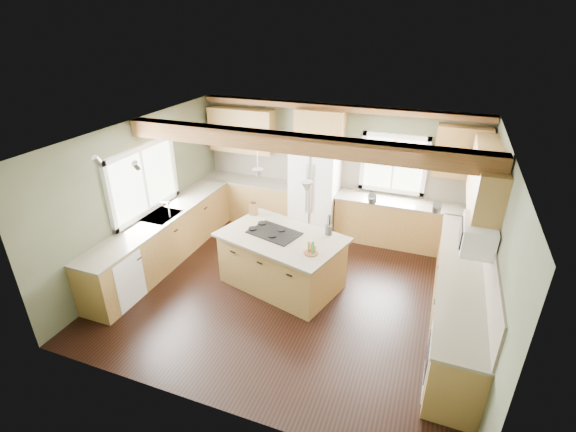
% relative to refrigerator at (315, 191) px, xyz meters
% --- Properties ---
extents(floor, '(5.60, 5.60, 0.00)m').
position_rel_refrigerator_xyz_m(floor, '(0.30, -2.12, -0.90)').
color(floor, black).
rests_on(floor, ground).
extents(ceiling, '(5.60, 5.60, 0.00)m').
position_rel_refrigerator_xyz_m(ceiling, '(0.30, -2.12, 1.70)').
color(ceiling, silver).
rests_on(ceiling, wall_back).
extents(wall_back, '(5.60, 0.00, 5.60)m').
position_rel_refrigerator_xyz_m(wall_back, '(0.30, 0.38, 0.40)').
color(wall_back, '#434833').
rests_on(wall_back, ground).
extents(wall_left, '(0.00, 5.00, 5.00)m').
position_rel_refrigerator_xyz_m(wall_left, '(-2.50, -2.12, 0.40)').
color(wall_left, '#434833').
rests_on(wall_left, ground).
extents(wall_right, '(0.00, 5.00, 5.00)m').
position_rel_refrigerator_xyz_m(wall_right, '(3.10, -2.12, 0.40)').
color(wall_right, '#434833').
rests_on(wall_right, ground).
extents(ceiling_beam, '(5.55, 0.26, 0.26)m').
position_rel_refrigerator_xyz_m(ceiling_beam, '(0.30, -2.02, 1.57)').
color(ceiling_beam, '#4D3016').
rests_on(ceiling_beam, ceiling).
extents(soffit_trim, '(5.55, 0.20, 0.10)m').
position_rel_refrigerator_xyz_m(soffit_trim, '(0.30, 0.28, 1.64)').
color(soffit_trim, '#4D3016').
rests_on(soffit_trim, ceiling).
extents(backsplash_back, '(5.58, 0.03, 0.58)m').
position_rel_refrigerator_xyz_m(backsplash_back, '(0.30, 0.36, 0.31)').
color(backsplash_back, brown).
rests_on(backsplash_back, wall_back).
extents(backsplash_right, '(0.03, 3.70, 0.58)m').
position_rel_refrigerator_xyz_m(backsplash_right, '(3.08, -2.07, 0.31)').
color(backsplash_right, brown).
rests_on(backsplash_right, wall_right).
extents(base_cab_back_left, '(2.02, 0.60, 0.88)m').
position_rel_refrigerator_xyz_m(base_cab_back_left, '(-1.49, 0.08, -0.46)').
color(base_cab_back_left, brown).
rests_on(base_cab_back_left, floor).
extents(counter_back_left, '(2.06, 0.64, 0.04)m').
position_rel_refrigerator_xyz_m(counter_back_left, '(-1.49, 0.08, 0.00)').
color(counter_back_left, '#4E4839').
rests_on(counter_back_left, base_cab_back_left).
extents(base_cab_back_right, '(2.62, 0.60, 0.88)m').
position_rel_refrigerator_xyz_m(base_cab_back_right, '(1.79, 0.08, -0.46)').
color(base_cab_back_right, brown).
rests_on(base_cab_back_right, floor).
extents(counter_back_right, '(2.66, 0.64, 0.04)m').
position_rel_refrigerator_xyz_m(counter_back_right, '(1.79, 0.08, 0.00)').
color(counter_back_right, '#4E4839').
rests_on(counter_back_right, base_cab_back_right).
extents(base_cab_left, '(0.60, 3.70, 0.88)m').
position_rel_refrigerator_xyz_m(base_cab_left, '(-2.20, -2.07, -0.46)').
color(base_cab_left, brown).
rests_on(base_cab_left, floor).
extents(counter_left, '(0.64, 3.74, 0.04)m').
position_rel_refrigerator_xyz_m(counter_left, '(-2.20, -2.07, 0.00)').
color(counter_left, '#4E4839').
rests_on(counter_left, base_cab_left).
extents(base_cab_right, '(0.60, 3.70, 0.88)m').
position_rel_refrigerator_xyz_m(base_cab_right, '(2.80, -2.07, -0.46)').
color(base_cab_right, brown).
rests_on(base_cab_right, floor).
extents(counter_right, '(0.64, 3.74, 0.04)m').
position_rel_refrigerator_xyz_m(counter_right, '(2.80, -2.07, 0.00)').
color(counter_right, '#4E4839').
rests_on(counter_right, base_cab_right).
extents(upper_cab_back_left, '(1.40, 0.35, 0.90)m').
position_rel_refrigerator_xyz_m(upper_cab_back_left, '(-1.69, 0.21, 1.05)').
color(upper_cab_back_left, brown).
rests_on(upper_cab_back_left, wall_back).
extents(upper_cab_over_fridge, '(0.96, 0.35, 0.70)m').
position_rel_refrigerator_xyz_m(upper_cab_over_fridge, '(-0.00, 0.21, 1.25)').
color(upper_cab_over_fridge, brown).
rests_on(upper_cab_over_fridge, wall_back).
extents(upper_cab_right, '(0.35, 2.20, 0.90)m').
position_rel_refrigerator_xyz_m(upper_cab_right, '(2.92, -1.22, 1.05)').
color(upper_cab_right, brown).
rests_on(upper_cab_right, wall_right).
extents(upper_cab_back_corner, '(0.90, 0.35, 0.90)m').
position_rel_refrigerator_xyz_m(upper_cab_back_corner, '(2.60, 0.21, 1.05)').
color(upper_cab_back_corner, brown).
rests_on(upper_cab_back_corner, wall_back).
extents(window_left, '(0.04, 1.60, 1.05)m').
position_rel_refrigerator_xyz_m(window_left, '(-2.48, -2.07, 0.65)').
color(window_left, white).
rests_on(window_left, wall_left).
extents(window_back, '(1.10, 0.04, 1.00)m').
position_rel_refrigerator_xyz_m(window_back, '(1.45, 0.36, 0.65)').
color(window_back, white).
rests_on(window_back, wall_back).
extents(sink, '(0.50, 0.65, 0.03)m').
position_rel_refrigerator_xyz_m(sink, '(-2.20, -2.07, 0.01)').
color(sink, '#262628').
rests_on(sink, counter_left).
extents(faucet, '(0.02, 0.02, 0.28)m').
position_rel_refrigerator_xyz_m(faucet, '(-2.02, -2.07, 0.15)').
color(faucet, '#B2B2B7').
rests_on(faucet, sink).
extents(dishwasher, '(0.60, 0.60, 0.84)m').
position_rel_refrigerator_xyz_m(dishwasher, '(-2.19, -3.37, -0.47)').
color(dishwasher, white).
rests_on(dishwasher, floor).
extents(oven, '(0.60, 0.72, 0.84)m').
position_rel_refrigerator_xyz_m(oven, '(2.79, -3.37, -0.47)').
color(oven, white).
rests_on(oven, floor).
extents(microwave, '(0.40, 0.70, 0.38)m').
position_rel_refrigerator_xyz_m(microwave, '(2.88, -2.17, 0.65)').
color(microwave, white).
rests_on(microwave, wall_right).
extents(pendant_left, '(0.18, 0.18, 0.16)m').
position_rel_refrigerator_xyz_m(pendant_left, '(-0.37, -1.90, 0.98)').
color(pendant_left, '#B2B2B7').
rests_on(pendant_left, ceiling).
extents(pendant_right, '(0.18, 0.18, 0.16)m').
position_rel_refrigerator_xyz_m(pendant_right, '(0.52, -2.14, 0.98)').
color(pendant_right, '#B2B2B7').
rests_on(pendant_right, ceiling).
extents(refrigerator, '(0.90, 0.74, 1.80)m').
position_rel_refrigerator_xyz_m(refrigerator, '(0.00, 0.00, 0.00)').
color(refrigerator, white).
rests_on(refrigerator, floor).
extents(island, '(2.07, 1.57, 0.88)m').
position_rel_refrigerator_xyz_m(island, '(0.07, -2.02, -0.46)').
color(island, brown).
rests_on(island, floor).
extents(island_top, '(2.22, 1.72, 0.04)m').
position_rel_refrigerator_xyz_m(island_top, '(0.07, -2.02, 0.00)').
color(island_top, '#4E4839').
rests_on(island_top, island).
extents(cooktop, '(0.91, 0.72, 0.02)m').
position_rel_refrigerator_xyz_m(cooktop, '(-0.07, -1.98, 0.03)').
color(cooktop, black).
rests_on(cooktop, island_top).
extents(knife_block, '(0.13, 0.10, 0.21)m').
position_rel_refrigerator_xyz_m(knife_block, '(-0.68, -1.46, 0.13)').
color(knife_block, brown).
rests_on(knife_block, island_top).
extents(utensil_crock, '(0.12, 0.12, 0.16)m').
position_rel_refrigerator_xyz_m(utensil_crock, '(0.76, -1.69, 0.10)').
color(utensil_crock, '#3A322E').
rests_on(utensil_crock, island_top).
extents(bottle_tray, '(0.23, 0.23, 0.20)m').
position_rel_refrigerator_xyz_m(bottle_tray, '(0.67, -2.37, 0.12)').
color(bottle_tray, '#5D2F1B').
rests_on(bottle_tray, island_top).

